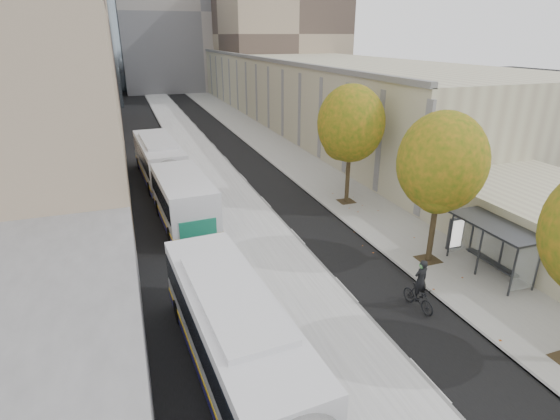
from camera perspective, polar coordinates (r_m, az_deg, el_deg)
name	(u,v)px	position (r m, az deg, el deg)	size (l,w,h in m)	color
bus_platform	(205,163)	(40.16, -9.80, 6.04)	(4.25, 150.00, 0.15)	#A7A7A7
sidewalk	(288,156)	(42.18, 1.01, 7.07)	(4.75, 150.00, 0.08)	gray
building_tan	(291,81)	(72.26, 1.43, 16.45)	(18.00, 92.00, 8.00)	tan
building_far_block	(193,13)	(100.58, -11.26, 23.87)	(30.00, 18.00, 30.00)	gray
bus_shelter	(498,232)	(22.97, 26.60, -2.62)	(1.90, 4.40, 2.53)	#383A3F
tree_c	(442,162)	(22.00, 20.39, 5.87)	(4.20, 4.20, 7.28)	black
tree_d	(351,124)	(29.22, 9.24, 11.06)	(4.40, 4.40, 7.60)	black
bus_far	(168,173)	(32.00, -14.43, 4.64)	(3.75, 18.84, 3.12)	silver
cyclist	(419,291)	(19.46, 17.71, -10.04)	(0.71, 1.84, 2.30)	black
distant_car	(157,136)	(50.12, -15.74, 9.31)	(1.44, 3.57, 1.21)	silver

